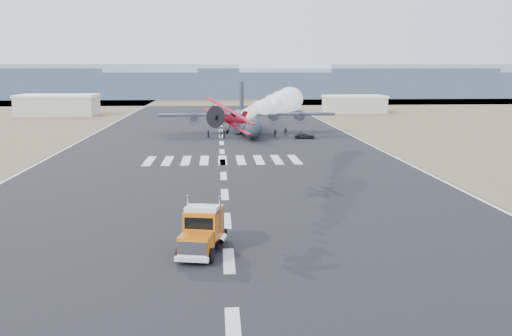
{
  "coord_description": "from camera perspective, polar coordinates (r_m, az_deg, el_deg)",
  "views": [
    {
      "loc": [
        -0.77,
        -43.01,
        14.93
      ],
      "look_at": [
        3.46,
        19.34,
        4.0
      ],
      "focal_mm": 40.0,
      "sensor_mm": 36.0,
      "label": 1
    }
  ],
  "objects": [
    {
      "name": "hangar_right",
      "position": [
        198.95,
        9.78,
        6.35
      ],
      "size": [
        20.5,
        12.5,
        5.9
      ],
      "color": "#A7A495",
      "rests_on": "ground"
    },
    {
      "name": "crew_d",
      "position": [
        128.71,
        2.98,
        3.66
      ],
      "size": [
        1.13,
        0.65,
        1.85
      ],
      "primitive_type": "imported",
      "rotation": [
        0.0,
        0.0,
        3.05
      ],
      "color": "black",
      "rests_on": "ground"
    },
    {
      "name": "support_vehicle",
      "position": [
        123.56,
        4.88,
        3.23
      ],
      "size": [
        4.4,
        2.11,
        1.21
      ],
      "primitive_type": "imported",
      "rotation": [
        0.0,
        0.0,
        1.55
      ],
      "color": "black",
      "rests_on": "ground"
    },
    {
      "name": "ridge_seg_d",
      "position": [
        303.13,
        -3.77,
        8.31
      ],
      "size": [
        150.0,
        50.0,
        13.0
      ],
      "primitive_type": "cube",
      "color": "#879BAC",
      "rests_on": "ground"
    },
    {
      "name": "ridge_seg_f",
      "position": [
        330.09,
        19.67,
        8.24
      ],
      "size": [
        150.0,
        50.0,
        17.0
      ],
      "primitive_type": "cube",
      "color": "#879BAC",
      "rests_on": "ground"
    },
    {
      "name": "semi_truck",
      "position": [
        47.41,
        -5.36,
        -6.1
      ],
      "size": [
        4.18,
        8.73,
        3.83
      ],
      "rotation": [
        0.0,
        0.0,
        -0.2
      ],
      "color": "black",
      "rests_on": "ground"
    },
    {
      "name": "aerobatic_biplane",
      "position": [
        58.91,
        -2.67,
        5.01
      ],
      "size": [
        5.72,
        5.81,
        3.86
      ],
      "rotation": [
        0.0,
        0.43,
        -0.31
      ],
      "color": "red"
    },
    {
      "name": "crew_h",
      "position": [
        126.22,
        -1.22,
        3.51
      ],
      "size": [
        0.74,
        0.92,
        1.65
      ],
      "primitive_type": "imported",
      "rotation": [
        0.0,
        0.0,
        1.23
      ],
      "color": "black",
      "rests_on": "ground"
    },
    {
      "name": "crew_b",
      "position": [
        124.22,
        -4.83,
        3.38
      ],
      "size": [
        0.97,
        0.81,
        1.71
      ],
      "primitive_type": "imported",
      "rotation": [
        0.0,
        0.0,
        3.56
      ],
      "color": "black",
      "rests_on": "ground"
    },
    {
      "name": "smoke_trail",
      "position": [
        85.43,
        2.59,
        6.7
      ],
      "size": [
        11.84,
        32.07,
        3.91
      ],
      "rotation": [
        0.0,
        0.0,
        -0.31
      ],
      "color": "white"
    },
    {
      "name": "crew_f",
      "position": [
        126.93,
        1.92,
        3.52
      ],
      "size": [
        1.27,
        1.47,
        1.59
      ],
      "primitive_type": "imported",
      "rotation": [
        0.0,
        0.0,
        0.93
      ],
      "color": "black",
      "rests_on": "ground"
    },
    {
      "name": "hangar_left",
      "position": [
        195.2,
        -19.2,
        5.99
      ],
      "size": [
        24.5,
        14.5,
        6.7
      ],
      "color": "#A7A495",
      "rests_on": "ground"
    },
    {
      "name": "scrub_far",
      "position": [
        273.42,
        -3.74,
        6.77
      ],
      "size": [
        500.0,
        80.0,
        0.0
      ],
      "primitive_type": "cube",
      "color": "olive",
      "rests_on": "ground"
    },
    {
      "name": "crew_e",
      "position": [
        124.42,
        -3.22,
        3.39
      ],
      "size": [
        0.77,
        0.91,
        1.6
      ],
      "primitive_type": "imported",
      "rotation": [
        0.0,
        0.0,
        1.11
      ],
      "color": "black",
      "rests_on": "ground"
    },
    {
      "name": "crew_c",
      "position": [
        124.25,
        0.17,
        3.45
      ],
      "size": [
        1.26,
        1.17,
        1.83
      ],
      "primitive_type": "imported",
      "rotation": [
        0.0,
        0.0,
        0.68
      ],
      "color": "black",
      "rests_on": "ground"
    },
    {
      "name": "transport_aircraft",
      "position": [
        133.11,
        -1.01,
        4.79
      ],
      "size": [
        40.5,
        33.35,
        11.7
      ],
      "rotation": [
        0.0,
        0.0,
        0.05
      ],
      "color": "#222833",
      "rests_on": "ground"
    },
    {
      "name": "ground",
      "position": [
        45.54,
        -2.73,
        -9.23
      ],
      "size": [
        500.0,
        500.0,
        0.0
      ],
      "primitive_type": "plane",
      "color": "black",
      "rests_on": "ground"
    },
    {
      "name": "ridge_seg_e",
      "position": [
        310.15,
        8.46,
        8.45
      ],
      "size": [
        150.0,
        50.0,
        15.0
      ],
      "primitive_type": "cube",
      "color": "#879BAC",
      "rests_on": "ground"
    },
    {
      "name": "crew_a",
      "position": [
        123.97,
        -3.52,
        3.42
      ],
      "size": [
        0.66,
        0.77,
        1.88
      ],
      "primitive_type": "imported",
      "rotation": [
        0.0,
        0.0,
        1.41
      ],
      "color": "black",
      "rests_on": "ground"
    },
    {
      "name": "ridge_seg_c",
      "position": [
        309.81,
        -16.02,
        8.36
      ],
      "size": [
        150.0,
        50.0,
        17.0
      ],
      "primitive_type": "cube",
      "color": "#879BAC",
      "rests_on": "ground"
    },
    {
      "name": "runway_markings",
      "position": [
        104.09,
        -3.42,
        1.66
      ],
      "size": [
        60.0,
        260.0,
        0.01
      ],
      "primitive_type": null,
      "color": "silver",
      "rests_on": "ground"
    },
    {
      "name": "crew_g",
      "position": [
        123.7,
        4.45,
        3.34
      ],
      "size": [
        0.56,
        0.65,
        1.61
      ],
      "primitive_type": "imported",
      "rotation": [
        0.0,
        0.0,
        1.71
      ],
      "color": "black",
      "rests_on": "ground"
    }
  ]
}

